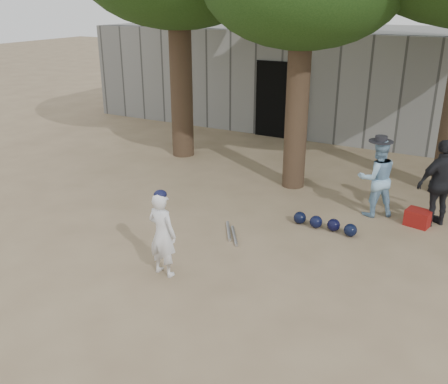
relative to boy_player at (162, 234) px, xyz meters
The scene contains 8 objects.
ground 0.76m from the boy_player, 133.54° to the left, with size 70.00×70.00×0.00m, color #937C5E.
boy_player is the anchor object (origin of this frame).
spectator_blue 4.36m from the boy_player, 58.70° to the left, with size 0.72×0.56×1.49m, color #8EBADC.
spectator_dark 5.10m from the boy_player, 48.70° to the left, with size 0.94×0.39×1.60m, color black.
red_bag 4.79m from the boy_player, 49.41° to the left, with size 0.42×0.32×0.30m, color maroon.
back_building 10.64m from the boy_player, 91.40° to the left, with size 16.00×5.24×3.00m.
helmet_row 3.16m from the boy_player, 57.88° to the left, with size 1.19×0.30×0.23m.
bat_pile 1.79m from the boy_player, 80.08° to the left, with size 0.61×0.76×0.06m.
Camera 1 is at (4.20, -5.62, 3.92)m, focal length 40.00 mm.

